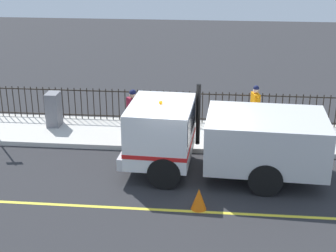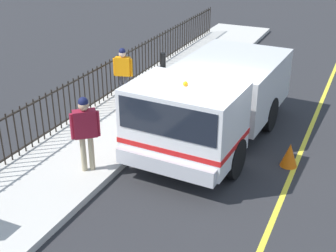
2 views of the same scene
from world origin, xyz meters
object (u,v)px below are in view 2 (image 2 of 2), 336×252
work_truck (212,99)px  pedestrian_distant (123,68)px  worker_standing (85,126)px  traffic_cone (290,155)px

work_truck → pedestrian_distant: 3.72m
worker_standing → traffic_cone: 4.91m
work_truck → traffic_cone: work_truck is taller
pedestrian_distant → worker_standing: bearing=93.7°
work_truck → traffic_cone: size_ratio=10.19×
work_truck → worker_standing: bearing=56.9°
traffic_cone → pedestrian_distant: bearing=-17.7°
work_truck → worker_standing: (2.00, 2.77, 0.02)m
pedestrian_distant → traffic_cone: bearing=147.1°
worker_standing → pedestrian_distant: (1.43, -4.20, -0.10)m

